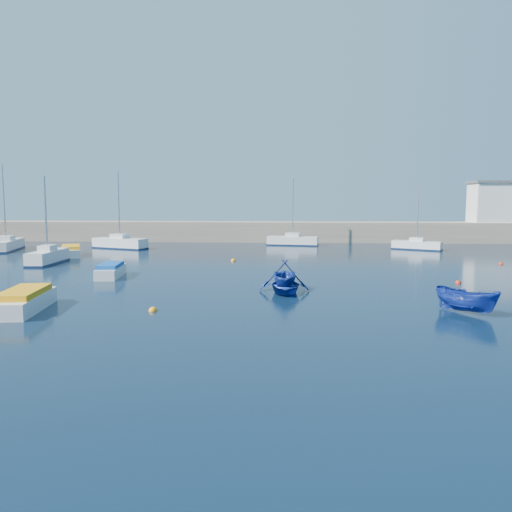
# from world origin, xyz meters

# --- Properties ---
(ground) EXTENTS (220.00, 220.00, 0.00)m
(ground) POSITION_xyz_m (0.00, 0.00, 0.00)
(ground) COLOR black
(ground) RESTS_ON ground
(back_wall) EXTENTS (96.00, 4.50, 2.60)m
(back_wall) POSITION_xyz_m (0.00, 46.00, 1.30)
(back_wall) COLOR gray
(back_wall) RESTS_ON ground
(harbor_office) EXTENTS (10.00, 4.00, 5.00)m
(harbor_office) POSITION_xyz_m (30.00, 46.00, 5.10)
(harbor_office) COLOR silver
(harbor_office) RESTS_ON back_wall
(sailboat_3) EXTENTS (1.76, 5.65, 7.58)m
(sailboat_3) POSITION_xyz_m (-19.63, 21.85, 0.64)
(sailboat_3) COLOR silver
(sailboat_3) RESTS_ON ground
(sailboat_4) EXTENTS (3.70, 7.46, 9.39)m
(sailboat_4) POSITION_xyz_m (-29.54, 32.62, 0.63)
(sailboat_4) COLOR silver
(sailboat_4) RESTS_ON ground
(sailboat_5) EXTENTS (6.75, 4.04, 8.69)m
(sailboat_5) POSITION_xyz_m (-17.78, 35.35, 0.66)
(sailboat_5) COLOR silver
(sailboat_5) RESTS_ON ground
(sailboat_6) EXTENTS (6.29, 2.70, 8.09)m
(sailboat_6) POSITION_xyz_m (1.90, 40.37, 0.60)
(sailboat_6) COLOR silver
(sailboat_6) RESTS_ON ground
(sailboat_7) EXTENTS (5.32, 3.77, 6.99)m
(sailboat_7) POSITION_xyz_m (15.59, 35.93, 0.53)
(sailboat_7) COLOR silver
(sailboat_7) RESTS_ON ground
(motorboat_0) EXTENTS (2.38, 5.10, 1.10)m
(motorboat_0) POSITION_xyz_m (-12.10, 3.82, 0.52)
(motorboat_0) COLOR silver
(motorboat_0) RESTS_ON ground
(motorboat_1) EXTENTS (1.87, 4.18, 0.99)m
(motorboat_1) POSITION_xyz_m (-11.56, 14.81, 0.46)
(motorboat_1) COLOR silver
(motorboat_1) RESTS_ON ground
(motorboat_2) EXTENTS (3.51, 5.25, 1.02)m
(motorboat_2) POSITION_xyz_m (-20.26, 27.96, 0.48)
(motorboat_2) COLOR silver
(motorboat_2) RESTS_ON ground
(dinghy_center) EXTENTS (2.63, 3.64, 0.75)m
(dinghy_center) POSITION_xyz_m (1.01, 9.47, 0.37)
(dinghy_center) COLOR navy
(dinghy_center) RESTS_ON ground
(dinghy_left) EXTENTS (3.12, 3.60, 1.88)m
(dinghy_left) POSITION_xyz_m (0.98, 10.23, 0.94)
(dinghy_left) COLOR navy
(dinghy_left) RESTS_ON ground
(dinghy_right) EXTENTS (3.16, 3.28, 1.28)m
(dinghy_right) POSITION_xyz_m (9.94, 4.56, 0.64)
(dinghy_right) COLOR navy
(dinghy_right) RESTS_ON ground
(buoy_0) EXTENTS (0.43, 0.43, 0.43)m
(buoy_0) POSITION_xyz_m (-5.61, 4.11, 0.00)
(buoy_0) COLOR orange
(buoy_0) RESTS_ON ground
(buoy_1) EXTENTS (0.40, 0.40, 0.40)m
(buoy_1) POSITION_xyz_m (12.57, 13.51, 0.00)
(buoy_1) COLOR #B6230D
(buoy_1) RESTS_ON ground
(buoy_3) EXTENTS (0.44, 0.44, 0.44)m
(buoy_3) POSITION_xyz_m (-3.69, 24.58, 0.00)
(buoy_3) COLOR orange
(buoy_3) RESTS_ON ground
(buoy_4) EXTENTS (0.39, 0.39, 0.39)m
(buoy_4) POSITION_xyz_m (19.62, 23.70, 0.00)
(buoy_4) COLOR #B6230D
(buoy_4) RESTS_ON ground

